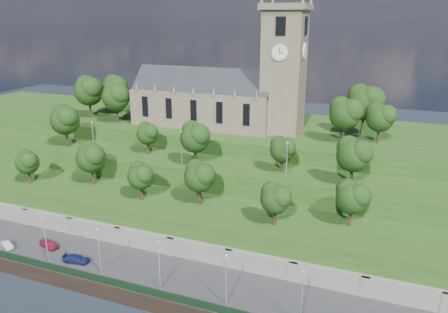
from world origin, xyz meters
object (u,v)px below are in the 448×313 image
at_px(car_middle, 6,245).
at_px(car_right, 76,259).
at_px(car_left, 49,244).
at_px(church, 225,93).

relative_size(car_middle, car_right, 0.81).
bearing_deg(car_left, car_middle, 127.96).
bearing_deg(car_right, car_left, 64.39).
height_order(car_middle, car_right, car_right).
relative_size(church, car_middle, 11.24).
distance_m(car_middle, car_right, 13.92).
height_order(car_left, car_middle, car_left).
xyz_separation_m(car_left, car_middle, (-6.60, -2.72, -0.10)).
bearing_deg(car_right, car_middle, 83.07).
bearing_deg(car_middle, car_right, -66.62).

